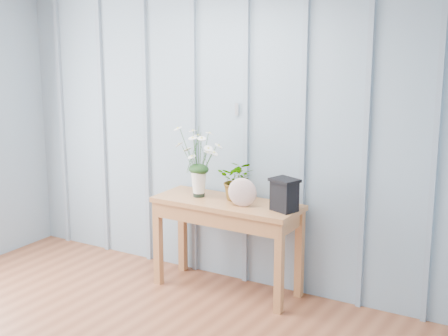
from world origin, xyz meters
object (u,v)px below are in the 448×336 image
Objects in this scene: daisy_vase at (199,152)px; carved_box at (284,194)px; felt_disc_vessel at (242,192)px; sideboard at (227,215)px.

daisy_vase is 0.81m from carved_box.
carved_box is (0.32, 0.06, 0.01)m from felt_disc_vessel.
daisy_vase is at bearing 179.33° from carved_box.
carved_box reaches higher than sideboard.
felt_disc_vessel is 0.33m from carved_box.
sideboard is at bearing 179.07° from carved_box.
daisy_vase is at bearing 179.81° from sideboard.
felt_disc_vessel is (0.18, -0.07, 0.23)m from sideboard.
sideboard is at bearing 144.31° from felt_disc_vessel.
carved_box is at bearing -0.67° from daisy_vase.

